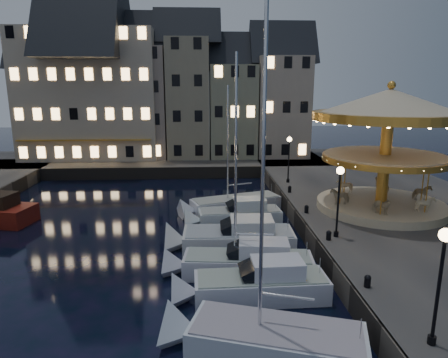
{
  "coord_description": "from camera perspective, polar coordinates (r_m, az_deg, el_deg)",
  "views": [
    {
      "loc": [
        -0.51,
        -20.6,
        9.89
      ],
      "look_at": [
        1.0,
        8.0,
        3.2
      ],
      "focal_mm": 32.0,
      "sensor_mm": 36.0,
      "label": 1
    }
  ],
  "objects": [
    {
      "name": "quaywall_e",
      "position": [
        28.9,
        10.21,
        -5.71
      ],
      "size": [
        0.15,
        44.0,
        1.3
      ],
      "primitive_type": "cube",
      "color": "#47423A",
      "rests_on": "ground"
    },
    {
      "name": "bollard_c",
      "position": [
        28.29,
        11.71,
        -4.17
      ],
      "size": [
        0.3,
        0.3,
        0.57
      ],
      "color": "black",
      "rests_on": "quay_east"
    },
    {
      "name": "motorboat_f",
      "position": [
        32.13,
        0.75,
        -3.79
      ],
      "size": [
        8.18,
        4.55,
        10.99
      ],
      "color": "silver",
      "rests_on": "ground"
    },
    {
      "name": "quaywall_n",
      "position": [
        43.93,
        -10.13,
        0.8
      ],
      "size": [
        48.0,
        0.15,
        1.3
      ],
      "primitive_type": "cube",
      "color": "#47423A",
      "rests_on": "ground"
    },
    {
      "name": "townhouse_nc",
      "position": [
        51.16,
        -11.68,
        11.64
      ],
      "size": [
        6.82,
        8.0,
        14.8
      ],
      "color": "gray",
      "rests_on": "quay_north"
    },
    {
      "name": "bollard_b",
      "position": [
        23.75,
        14.74,
        -7.72
      ],
      "size": [
        0.3,
        0.3,
        0.57
      ],
      "color": "black",
      "rests_on": "quay_east"
    },
    {
      "name": "townhouse_nf",
      "position": [
        51.55,
        8.05,
        11.23
      ],
      "size": [
        6.82,
        8.0,
        13.8
      ],
      "color": "tan",
      "rests_on": "quay_north"
    },
    {
      "name": "ground",
      "position": [
        22.85,
        -1.48,
        -12.5
      ],
      "size": [
        160.0,
        160.0,
        0.0
      ],
      "primitive_type": "plane",
      "color": "black",
      "rests_on": "ground"
    },
    {
      "name": "streetlamp_c",
      "position": [
        36.41,
        9.26,
        3.69
      ],
      "size": [
        0.44,
        0.44,
        4.17
      ],
      "color": "black",
      "rests_on": "quay_east"
    },
    {
      "name": "streetlamp_a",
      "position": [
        15.11,
        28.59,
        -11.42
      ],
      "size": [
        0.44,
        0.44,
        4.17
      ],
      "color": "black",
      "rests_on": "quay_east"
    },
    {
      "name": "townhouse_na",
      "position": [
        54.08,
        -23.95,
        9.8
      ],
      "size": [
        5.5,
        8.0,
        12.8
      ],
      "color": "gray",
      "rests_on": "quay_north"
    },
    {
      "name": "carousel",
      "position": [
        29.62,
        22.38,
        6.92
      ],
      "size": [
        10.2,
        10.2,
        8.92
      ],
      "color": "#C8B48F",
      "rests_on": "quay_east"
    },
    {
      "name": "quay_north",
      "position": [
        50.03,
        -11.59,
        2.24
      ],
      "size": [
        44.0,
        12.0,
        1.3
      ],
      "primitive_type": "cube",
      "color": "#474442",
      "rests_on": "ground"
    },
    {
      "name": "hotel_corner",
      "position": [
        52.36,
        -18.39,
        12.38
      ],
      "size": [
        17.6,
        9.0,
        16.8
      ],
      "color": "#C1B29A",
      "rests_on": "quay_north"
    },
    {
      "name": "motorboat_a",
      "position": [
        16.33,
        5.32,
        -21.85
      ],
      "size": [
        7.64,
        4.48,
        12.72
      ],
      "color": "silver",
      "rests_on": "ground"
    },
    {
      "name": "quay_east",
      "position": [
        31.67,
        24.51,
        -5.04
      ],
      "size": [
        16.0,
        56.0,
        1.3
      ],
      "primitive_type": "cube",
      "color": "#474442",
      "rests_on": "ground"
    },
    {
      "name": "bollard_d",
      "position": [
        33.43,
        9.36,
        -1.38
      ],
      "size": [
        0.3,
        0.3,
        0.57
      ],
      "color": "black",
      "rests_on": "quay_east"
    },
    {
      "name": "townhouse_nd",
      "position": [
        50.63,
        -5.11,
        12.41
      ],
      "size": [
        5.5,
        8.0,
        15.8
      ],
      "color": "gray",
      "rests_on": "quay_north"
    },
    {
      "name": "motorboat_e",
      "position": [
        29.16,
        1.45,
        -5.35
      ],
      "size": [
        7.04,
        2.54,
        2.15
      ],
      "color": "silver",
      "rests_on": "ground"
    },
    {
      "name": "townhouse_ne",
      "position": [
        50.78,
        1.19,
        10.76
      ],
      "size": [
        6.16,
        8.0,
        12.8
      ],
      "color": "gray",
      "rests_on": "quay_north"
    },
    {
      "name": "streetlamp_b",
      "position": [
        23.67,
        16.1,
        -1.74
      ],
      "size": [
        0.44,
        0.44,
        4.17
      ],
      "color": "black",
      "rests_on": "quay_east"
    },
    {
      "name": "townhouse_nb",
      "position": [
        52.4,
        -18.33,
        10.74
      ],
      "size": [
        6.16,
        8.0,
        13.8
      ],
      "color": "slate",
      "rests_on": "quay_north"
    },
    {
      "name": "motorboat_b",
      "position": [
        19.62,
        4.05,
        -15.02
      ],
      "size": [
        7.36,
        2.3,
        2.15
      ],
      "color": "silver",
      "rests_on": "ground"
    },
    {
      "name": "bollard_a",
      "position": [
        19.04,
        19.82,
        -13.49
      ],
      "size": [
        0.3,
        0.3,
        0.57
      ],
      "color": "black",
      "rests_on": "quay_east"
    },
    {
      "name": "motorboat_c",
      "position": [
        21.75,
        2.32,
        -11.92
      ],
      "size": [
        7.95,
        2.76,
        10.51
      ],
      "color": "silver",
      "rests_on": "ground"
    },
    {
      "name": "motorboat_d",
      "position": [
        25.12,
        1.12,
        -8.46
      ],
      "size": [
        7.91,
        2.8,
        2.15
      ],
      "color": "silver",
      "rests_on": "ground"
    }
  ]
}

